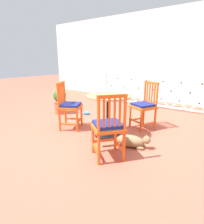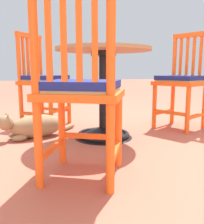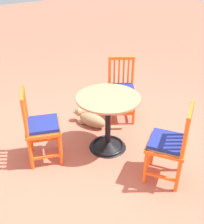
% 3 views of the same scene
% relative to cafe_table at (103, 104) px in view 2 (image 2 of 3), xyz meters
% --- Properties ---
extents(ground_plane, '(24.00, 24.00, 0.00)m').
position_rel_cafe_table_xyz_m(ground_plane, '(-0.14, -0.13, -0.28)').
color(ground_plane, '#AD5642').
extents(cafe_table, '(0.76, 0.76, 0.73)m').
position_rel_cafe_table_xyz_m(cafe_table, '(0.00, 0.00, 0.00)').
color(cafe_table, black).
rests_on(cafe_table, ground_plane).
extents(orange_chair_facing_out, '(0.54, 0.54, 0.91)m').
position_rel_cafe_table_xyz_m(orange_chair_facing_out, '(-0.82, -0.14, 0.16)').
color(orange_chair_facing_out, '#EA5619').
rests_on(orange_chair_facing_out, ground_plane).
extents(orange_chair_by_planter, '(0.56, 0.56, 0.91)m').
position_rel_cafe_table_xyz_m(orange_chair_by_planter, '(0.44, -0.64, 0.16)').
color(orange_chair_by_planter, '#EA5619').
rests_on(orange_chair_by_planter, ground_plane).
extents(orange_chair_tucked_in, '(0.54, 0.54, 0.91)m').
position_rel_cafe_table_xyz_m(orange_chair_tucked_in, '(0.34, 0.73, 0.16)').
color(orange_chair_tucked_in, '#EA5619').
rests_on(orange_chair_tucked_in, ground_plane).
extents(tabby_cat, '(0.66, 0.44, 0.23)m').
position_rel_cafe_table_xyz_m(tabby_cat, '(0.56, -0.15, -0.19)').
color(tabby_cat, '#8E704C').
rests_on(tabby_cat, ground_plane).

